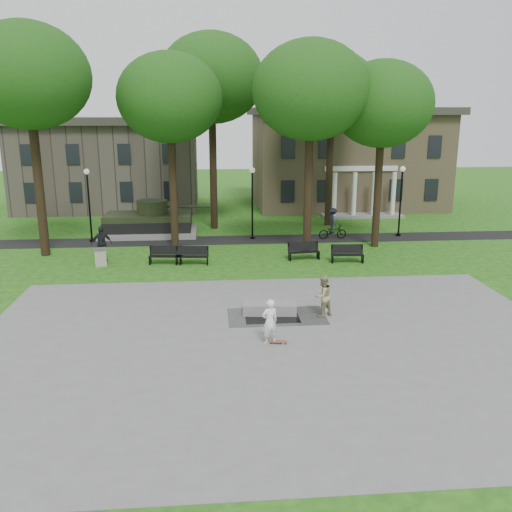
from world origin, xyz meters
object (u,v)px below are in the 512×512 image
at_px(cyclist, 333,226).
at_px(trash_bin, 100,257).
at_px(skateboarder, 270,322).
at_px(park_bench_0, 165,255).
at_px(friend_watching, 323,296).
at_px(concrete_block, 269,308).

relative_size(cyclist, trash_bin, 2.18).
xyz_separation_m(cyclist, trash_bin, (-14.13, -5.40, -0.37)).
bearing_deg(cyclist, skateboarder, 154.81).
relative_size(park_bench_0, trash_bin, 1.91).
bearing_deg(trash_bin, skateboarder, -54.08).
distance_m(friend_watching, park_bench_0, 11.22).
distance_m(friend_watching, trash_bin, 13.66).
xyz_separation_m(concrete_block, skateboarder, (-0.33, -3.10, 0.61)).
bearing_deg(friend_watching, park_bench_0, -82.49).
height_order(friend_watching, park_bench_0, friend_watching).
xyz_separation_m(concrete_block, park_bench_0, (-4.92, 8.18, 0.28)).
xyz_separation_m(skateboarder, trash_bin, (-8.11, 11.20, -0.37)).
relative_size(friend_watching, trash_bin, 1.82).
distance_m(concrete_block, friend_watching, 2.28).
bearing_deg(park_bench_0, skateboarder, -61.89).
relative_size(skateboarder, cyclist, 0.80).
height_order(skateboarder, trash_bin, skateboarder).
bearing_deg(cyclist, friend_watching, 160.48).
xyz_separation_m(skateboarder, friend_watching, (2.44, 2.54, 0.04)).
bearing_deg(cyclist, park_bench_0, 111.40).
relative_size(cyclist, park_bench_0, 1.14).
relative_size(friend_watching, park_bench_0, 0.95).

